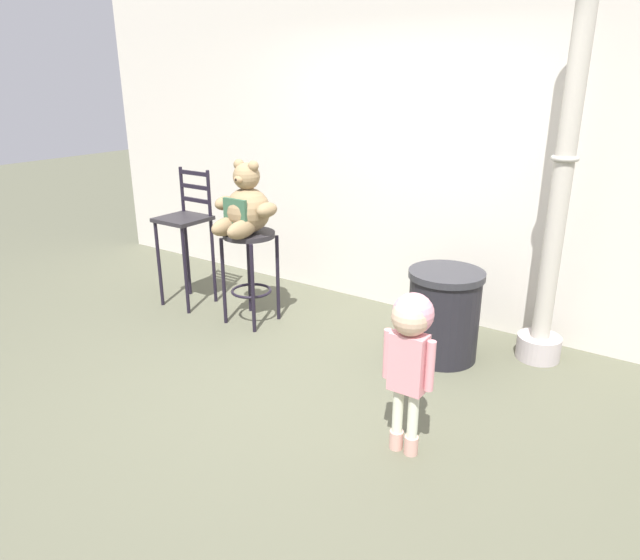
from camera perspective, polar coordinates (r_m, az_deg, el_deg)
ground_plane at (r=4.07m, az=-3.17°, el=-10.57°), size 24.00×24.00×0.00m
building_wall at (r=5.16m, az=10.22°, el=18.81°), size 7.54×0.30×3.99m
bar_stool_with_teddy at (r=4.92m, az=-6.95°, el=2.24°), size 0.44×0.44×0.80m
teddy_bear at (r=4.78m, az=-7.40°, el=7.13°), size 0.58×0.52×0.60m
child_walking at (r=3.15m, az=8.92°, el=-5.92°), size 0.31×0.24×0.96m
trash_bin at (r=4.42m, az=12.13°, el=-3.35°), size 0.56×0.56×0.69m
lamppost at (r=4.41m, az=22.22°, el=4.66°), size 0.32×0.32×2.60m
bar_chair_empty at (r=5.41m, az=-13.12°, el=5.08°), size 0.41×0.41×1.25m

